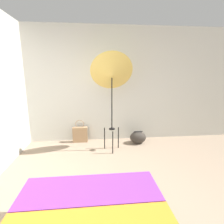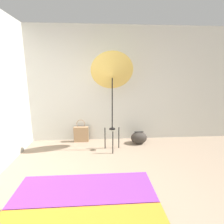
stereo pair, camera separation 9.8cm
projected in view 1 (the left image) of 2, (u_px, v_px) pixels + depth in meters
name	position (u px, v px, depth m)	size (l,w,h in m)	color
wall_back	(88.00, 85.00, 3.97)	(8.00, 0.05, 2.60)	beige
photo_umbrella	(112.00, 74.00, 3.33)	(0.83, 0.58, 1.97)	black
tote_bag	(80.00, 134.00, 4.05)	(0.34, 0.11, 0.53)	#9E7A56
duffel_bag	(138.00, 137.00, 3.99)	(0.37, 0.27, 0.28)	#332D28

